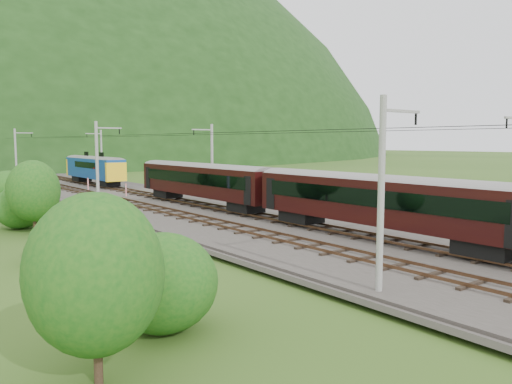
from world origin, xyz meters
TOP-DOWN VIEW (x-y plane):
  - ground at (0.00, 0.00)m, footprint 600.00×600.00m
  - railbed at (0.00, 10.00)m, footprint 14.00×220.00m
  - track_left at (-2.40, 10.00)m, footprint 2.40×220.00m
  - track_right at (2.40, 10.00)m, footprint 2.40×220.00m
  - catenary_left at (-6.12, 32.00)m, footprint 2.54×192.28m
  - catenary_right at (6.12, 32.00)m, footprint 2.54×192.28m
  - overhead_wires at (0.00, 10.00)m, footprint 4.83×198.00m
  - train at (2.40, 7.08)m, footprint 2.72×109.86m
  - hazard_post_near at (-0.67, 50.66)m, footprint 0.16×0.16m
  - hazard_post_far at (0.18, 40.65)m, footprint 0.15×0.15m
  - signal at (-3.61, 66.16)m, footprint 0.22×0.22m
  - vegetation_left at (-14.23, 22.87)m, footprint 11.04×146.85m

SIDE VIEW (x-z plane):
  - ground at x=0.00m, z-range 0.00..0.00m
  - railbed at x=0.00m, z-range 0.00..0.30m
  - track_left at x=-2.40m, z-range 0.24..0.51m
  - track_right at x=2.40m, z-range 0.24..0.51m
  - hazard_post_far at x=0.18m, z-range 0.30..1.73m
  - hazard_post_near at x=-0.67m, z-range 0.30..1.85m
  - signal at x=-3.61m, z-range 0.48..2.49m
  - vegetation_left at x=-14.23m, z-range -0.94..5.71m
  - train at x=2.40m, z-range 0.90..5.62m
  - catenary_left at x=-6.12m, z-range 0.50..8.50m
  - catenary_right at x=6.12m, z-range 0.50..8.50m
  - overhead_wires at x=0.00m, z-range 7.08..7.12m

